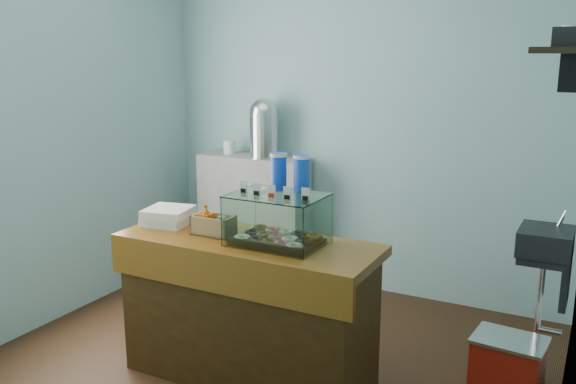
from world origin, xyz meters
The scene contains 9 objects.
ground centered at (0.00, 0.00, 0.00)m, with size 3.50×3.50×0.00m, color black.
room_shell centered at (0.03, 0.01, 1.71)m, with size 3.54×3.04×2.82m.
counter centered at (0.00, -0.25, 0.46)m, with size 1.60×0.60×0.90m.
back_shelf centered at (-0.90, 1.32, 0.55)m, with size 1.00×0.32×1.10m, color #99999C.
display_case centered at (0.20, -0.20, 1.06)m, with size 0.54×0.40×0.51m.
condiment_crate centered at (-0.25, -0.26, 0.97)m, with size 0.25×0.16×0.18m.
pastry_boxes centered at (-0.63, -0.20, 0.95)m, with size 0.33×0.33×0.11m.
coffee_urn centered at (-0.78, 1.31, 1.37)m, with size 0.28×0.28×0.51m.
red_cooler centered at (1.46, 0.30, 0.18)m, with size 0.43×0.34×0.36m.
Camera 1 is at (1.84, -3.21, 1.99)m, focal length 38.00 mm.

